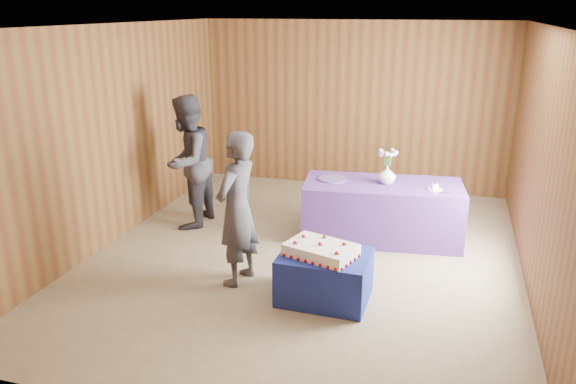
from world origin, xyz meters
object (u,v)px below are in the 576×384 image
at_px(guest_right, 187,162).
at_px(sheet_cake, 321,250).
at_px(guest_left, 237,209).
at_px(serving_table, 382,211).
at_px(vase, 387,175).
at_px(cake_table, 325,277).

bearing_deg(guest_right, sheet_cake, 56.03).
bearing_deg(guest_left, serving_table, 152.28).
distance_m(vase, guest_right, 2.66).
xyz_separation_m(cake_table, sheet_cake, (-0.04, -0.04, 0.31)).
height_order(cake_table, vase, vase).
distance_m(cake_table, vase, 1.94).
height_order(cake_table, guest_right, guest_right).
height_order(serving_table, guest_right, guest_right).
bearing_deg(sheet_cake, guest_left, -172.19).
height_order(guest_left, guest_right, guest_right).
height_order(sheet_cake, guest_right, guest_right).
xyz_separation_m(serving_table, guest_right, (-2.60, -0.27, 0.53)).
height_order(cake_table, serving_table, serving_table).
bearing_deg(guest_right, vase, 97.09).
distance_m(cake_table, guest_left, 1.16).
bearing_deg(serving_table, cake_table, -107.99).
xyz_separation_m(sheet_cake, guest_right, (-2.22, 1.55, 0.34)).
bearing_deg(vase, guest_right, -173.87).
xyz_separation_m(vase, guest_left, (-1.38, -1.67, -0.02)).
xyz_separation_m(guest_left, guest_right, (-1.26, 1.39, 0.06)).
xyz_separation_m(vase, guest_right, (-2.64, -0.28, 0.04)).
xyz_separation_m(cake_table, vase, (0.38, 1.80, 0.61)).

